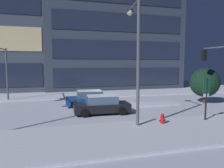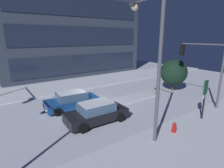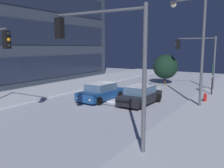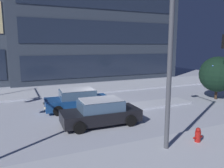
# 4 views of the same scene
# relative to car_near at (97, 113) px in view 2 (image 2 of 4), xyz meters

# --- Properties ---
(ground) EXTENTS (52.00, 52.00, 0.00)m
(ground) POSITION_rel_car_near_xyz_m (1.35, 2.39, -0.71)
(ground) COLOR silver
(curb_strip_near) EXTENTS (52.00, 5.20, 0.14)m
(curb_strip_near) POSITION_rel_car_near_xyz_m (1.35, -5.72, -0.64)
(curb_strip_near) COLOR silver
(curb_strip_near) RESTS_ON ground
(curb_strip_far) EXTENTS (52.00, 5.20, 0.14)m
(curb_strip_far) POSITION_rel_car_near_xyz_m (1.35, 10.49, -0.64)
(curb_strip_far) COLOR silver
(curb_strip_far) RESTS_ON ground
(median_strip) EXTENTS (9.00, 1.80, 0.14)m
(median_strip) POSITION_rel_car_near_xyz_m (3.73, 2.35, -0.64)
(median_strip) COLOR silver
(median_strip) RESTS_ON ground
(car_near) EXTENTS (4.62, 2.20, 1.49)m
(car_near) POSITION_rel_car_near_xyz_m (0.00, 0.00, 0.00)
(car_near) COLOR black
(car_near) RESTS_ON ground
(car_far) EXTENTS (4.65, 2.34, 1.49)m
(car_far) POSITION_rel_car_near_xyz_m (-0.42, 3.46, 0.00)
(car_far) COLOR #19478C
(car_far) RESTS_ON ground
(traffic_light_corner_near_right) EXTENTS (0.32, 4.17, 5.58)m
(traffic_light_corner_near_right) POSITION_rel_car_near_xyz_m (9.44, -2.22, 3.20)
(traffic_light_corner_near_right) COLOR #565960
(traffic_light_corner_near_right) RESTS_ON ground
(street_lamp_arched) EXTENTS (0.66, 2.69, 8.07)m
(street_lamp_arched) POSITION_rel_car_near_xyz_m (1.46, -3.56, 4.50)
(street_lamp_arched) COLOR #565960
(street_lamp_arched) RESTS_ON ground
(fire_hydrant) EXTENTS (0.48, 0.26, 0.82)m
(fire_hydrant) POSITION_rel_car_near_xyz_m (3.09, -4.31, -0.32)
(fire_hydrant) COLOR red
(fire_hydrant) RESTS_ON ground
(parking_info_sign) EXTENTS (0.55, 0.12, 3.05)m
(parking_info_sign) POSITION_rel_car_near_xyz_m (6.43, -4.28, 1.24)
(parking_info_sign) COLOR black
(parking_info_sign) RESTS_ON ground
(decorated_tree_median) EXTENTS (2.97, 2.97, 3.62)m
(decorated_tree_median) POSITION_rel_car_near_xyz_m (11.19, 1.81, 1.42)
(decorated_tree_median) COLOR #473323
(decorated_tree_median) RESTS_ON ground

